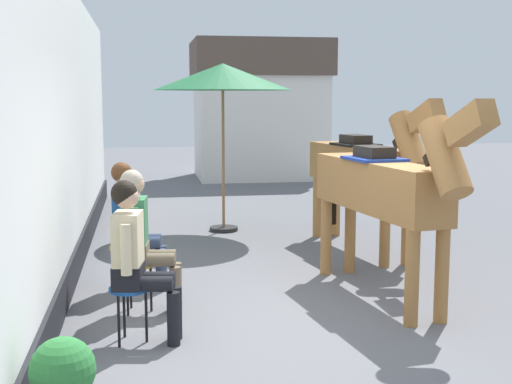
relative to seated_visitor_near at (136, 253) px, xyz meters
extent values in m
plane|color=slate|center=(1.68, 3.36, -0.78)|extent=(40.00, 40.00, 0.00)
cube|color=white|center=(-0.87, 1.86, 0.92)|extent=(0.30, 14.00, 3.40)
cube|color=black|center=(-0.85, 1.86, -0.60)|extent=(0.34, 14.00, 0.36)
cube|color=silver|center=(3.08, 11.85, 0.52)|extent=(3.20, 2.40, 2.60)
cube|color=brown|center=(3.08, 11.85, 2.27)|extent=(3.40, 2.60, 0.90)
cylinder|color=#194C99|center=(-0.06, 0.01, -0.31)|extent=(0.34, 0.34, 0.03)
cylinder|color=black|center=(0.07, -0.01, -0.55)|extent=(0.02, 0.02, 0.45)
cylinder|color=black|center=(-0.11, 0.14, -0.55)|extent=(0.02, 0.02, 0.45)
cylinder|color=black|center=(-0.15, -0.10, -0.55)|extent=(0.02, 0.02, 0.45)
cube|color=black|center=(-0.06, 0.01, -0.20)|extent=(0.29, 0.35, 0.20)
cube|color=beige|center=(-0.06, 0.01, 0.12)|extent=(0.27, 0.37, 0.44)
sphere|color=tan|center=(-0.06, 0.01, 0.47)|extent=(0.20, 0.20, 0.20)
sphere|color=black|center=(-0.08, 0.01, 0.50)|extent=(0.22, 0.22, 0.22)
cylinder|color=black|center=(0.14, 0.06, -0.25)|extent=(0.40, 0.19, 0.13)
cylinder|color=black|center=(0.32, 0.03, -0.55)|extent=(0.11, 0.11, 0.46)
cylinder|color=black|center=(0.11, -0.10, -0.25)|extent=(0.40, 0.19, 0.13)
cylinder|color=black|center=(0.30, -0.13, -0.55)|extent=(0.11, 0.11, 0.46)
cylinder|color=beige|center=(-0.01, 0.20, 0.07)|extent=(0.09, 0.09, 0.42)
cylinder|color=beige|center=(-0.08, -0.19, 0.07)|extent=(0.09, 0.09, 0.42)
cylinder|color=gold|center=(-0.01, 0.85, -0.31)|extent=(0.34, 0.34, 0.03)
cylinder|color=black|center=(0.13, 0.84, -0.55)|extent=(0.02, 0.02, 0.45)
cylinder|color=black|center=(-0.07, 0.98, -0.55)|extent=(0.02, 0.02, 0.45)
cylinder|color=black|center=(-0.10, 0.74, -0.55)|extent=(0.02, 0.02, 0.45)
cube|color=brown|center=(-0.01, 0.85, -0.20)|extent=(0.27, 0.34, 0.20)
cube|color=#337247|center=(-0.01, 0.85, 0.12)|extent=(0.26, 0.36, 0.44)
sphere|color=tan|center=(-0.01, 0.85, 0.47)|extent=(0.20, 0.20, 0.20)
sphere|color=#B2A38E|center=(-0.03, 0.85, 0.50)|extent=(0.22, 0.22, 0.22)
cylinder|color=brown|center=(0.18, 0.91, -0.25)|extent=(0.39, 0.17, 0.13)
cylinder|color=brown|center=(0.37, 0.89, -0.55)|extent=(0.11, 0.11, 0.46)
cylinder|color=brown|center=(0.17, 0.75, -0.25)|extent=(0.39, 0.17, 0.13)
cylinder|color=brown|center=(0.36, 0.73, -0.55)|extent=(0.11, 0.11, 0.46)
cylinder|color=#337247|center=(0.03, 1.05, 0.07)|extent=(0.09, 0.09, 0.42)
cylinder|color=#337247|center=(-0.02, 0.65, 0.07)|extent=(0.09, 0.09, 0.42)
cylinder|color=gold|center=(-0.13, 1.66, -0.31)|extent=(0.34, 0.34, 0.03)
cylinder|color=black|center=(0.01, 1.64, -0.55)|extent=(0.02, 0.02, 0.45)
cylinder|color=black|center=(-0.19, 1.78, -0.55)|extent=(0.02, 0.02, 0.45)
cylinder|color=black|center=(-0.21, 1.54, -0.55)|extent=(0.02, 0.02, 0.45)
cube|color=#2D3851|center=(-0.13, 1.66, -0.20)|extent=(0.27, 0.34, 0.20)
cube|color=#1E4C8C|center=(-0.13, 1.66, 0.12)|extent=(0.25, 0.36, 0.44)
sphere|color=tan|center=(-0.13, 1.66, 0.47)|extent=(0.20, 0.20, 0.20)
sphere|color=#593319|center=(-0.15, 1.66, 0.50)|extent=(0.22, 0.22, 0.22)
cylinder|color=#2D3851|center=(0.07, 1.72, -0.25)|extent=(0.39, 0.17, 0.13)
cylinder|color=#2D3851|center=(0.25, 1.70, -0.55)|extent=(0.11, 0.11, 0.46)
cylinder|color=#2D3851|center=(0.05, 1.56, -0.25)|extent=(0.39, 0.17, 0.13)
cylinder|color=#2D3851|center=(0.24, 1.54, -0.55)|extent=(0.11, 0.11, 0.46)
cylinder|color=#1E4C8C|center=(-0.09, 1.85, 0.07)|extent=(0.09, 0.09, 0.42)
cylinder|color=#1E4C8C|center=(-0.13, 1.46, 0.07)|extent=(0.09, 0.09, 0.42)
cube|color=#9E6B38|center=(2.47, 1.01, 0.38)|extent=(0.75, 2.24, 0.52)
cylinder|color=#9E6B38|center=(2.76, 0.06, -0.33)|extent=(0.13, 0.13, 0.90)
cylinder|color=#9E6B38|center=(2.45, 0.02, -0.33)|extent=(0.13, 0.13, 0.90)
cylinder|color=#9E6B38|center=(2.48, 1.98, -0.33)|extent=(0.13, 0.13, 0.90)
cylinder|color=#9E6B38|center=(2.18, 1.94, -0.33)|extent=(0.13, 0.13, 0.90)
cylinder|color=#9E6B38|center=(2.64, -0.18, 0.77)|extent=(0.37, 0.66, 0.73)
cube|color=#9E6B38|center=(2.69, -0.52, 1.08)|extent=(0.25, 0.55, 0.40)
cube|color=black|center=(2.64, -0.16, 0.91)|extent=(0.13, 0.63, 0.48)
cylinder|color=black|center=(2.30, 2.14, 0.11)|extent=(0.11, 0.11, 0.65)
cube|color=navy|center=(2.45, 1.11, 0.66)|extent=(0.58, 0.67, 0.03)
cube|color=black|center=(2.45, 1.11, 0.73)|extent=(0.34, 0.48, 0.12)
cube|color=#9E6B38|center=(2.95, 3.16, 0.38)|extent=(0.84, 2.24, 0.52)
cylinder|color=#9E6B38|center=(3.29, 2.22, -0.33)|extent=(0.13, 0.13, 0.90)
cylinder|color=#9E6B38|center=(2.98, 2.16, -0.33)|extent=(0.13, 0.13, 0.90)
cylinder|color=#9E6B38|center=(2.93, 4.13, -0.33)|extent=(0.13, 0.13, 0.90)
cylinder|color=#9E6B38|center=(2.62, 4.07, -0.33)|extent=(0.13, 0.13, 0.90)
cylinder|color=#9E6B38|center=(3.17, 1.98, 0.77)|extent=(0.39, 0.67, 0.73)
cube|color=#9E6B38|center=(3.24, 1.64, 1.08)|extent=(0.27, 0.55, 0.40)
cube|color=black|center=(3.17, 1.99, 0.91)|extent=(0.16, 0.63, 0.48)
cylinder|color=black|center=(2.74, 4.28, 0.11)|extent=(0.12, 0.12, 0.65)
cube|color=black|center=(2.93, 3.25, 0.66)|extent=(0.60, 0.68, 0.03)
cube|color=black|center=(2.93, 3.25, 0.73)|extent=(0.36, 0.48, 0.12)
sphere|color=#2D7A38|center=(-0.43, -1.62, -0.34)|extent=(0.40, 0.40, 0.40)
cylinder|color=black|center=(1.30, 4.78, -0.75)|extent=(0.44, 0.44, 0.06)
cylinder|color=olive|center=(1.30, 4.78, 0.32)|extent=(0.04, 0.04, 2.20)
cone|color=#1E6638|center=(1.30, 4.78, 1.60)|extent=(2.10, 2.10, 0.40)
camera|label=1|loc=(0.07, -5.69, 1.29)|focal=48.07mm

